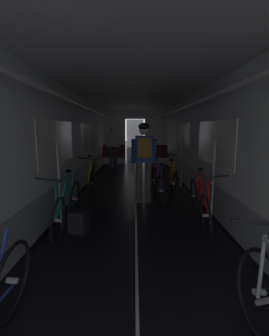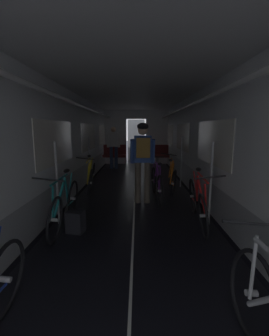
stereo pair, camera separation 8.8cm
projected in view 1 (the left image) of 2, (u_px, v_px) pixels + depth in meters
name	position (u px, v px, depth m)	size (l,w,h in m)	color
ground_plane	(137.00, 330.00, 1.85)	(60.00, 60.00, 0.00)	black
train_car_shell	(134.00, 125.00, 5.12)	(3.14, 12.34, 2.57)	black
bench_seat_far_left	(113.00, 154.00, 9.72)	(0.98, 0.51, 0.95)	gray
bench_seat_far_right	(155.00, 154.00, 9.72)	(0.98, 0.51, 0.95)	gray
bicycle_teal	(66.00, 205.00, 3.73)	(0.44, 1.69, 0.95)	black
bicycle_red	(199.00, 201.00, 3.93)	(0.44, 1.69, 0.95)	black
bicycle_orange	(171.00, 177.00, 5.91)	(0.44, 1.69, 0.96)	black
bicycle_yellow	(90.00, 177.00, 5.98)	(0.44, 1.69, 0.96)	black
person_cyclist_aisle	(143.00, 154.00, 4.88)	(0.54, 0.40, 1.73)	brown
bicycle_purple_in_aisle	(156.00, 183.00, 5.26)	(0.44, 1.69, 0.94)	black
person_standing_near_bench	(112.00, 145.00, 9.28)	(0.53, 0.23, 1.69)	#384C75
backpack_on_floor	(77.00, 222.00, 3.58)	(0.26, 0.20, 0.34)	black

